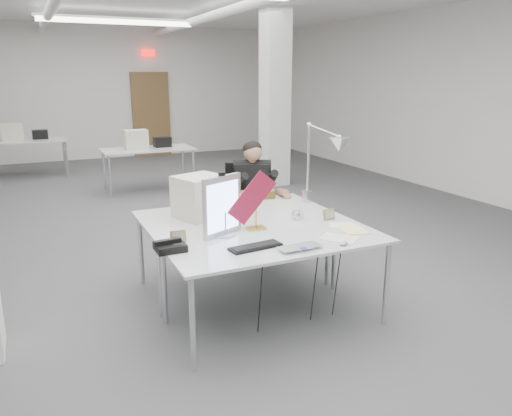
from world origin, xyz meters
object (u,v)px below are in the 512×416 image
Objects in this scene: desk_main at (276,241)px; office_chair at (251,216)px; seated_person at (253,180)px; beige_monitor at (200,197)px; laptop at (304,250)px; bankers_lamp at (256,208)px; architect_lamp at (321,161)px; monitor at (222,206)px; desk_phone at (170,247)px.

office_chair is (0.50, 1.62, -0.27)m from desk_main.
seated_person is 1.10m from beige_monitor.
desk_main is 1.92× the size of office_chair.
laptop is (-0.44, -1.91, -0.13)m from seated_person.
seated_person is at bearing 77.54° from bankers_lamp.
desk_main is at bearing 97.30° from laptop.
architect_lamp is at bearing -27.88° from beige_monitor.
monitor reaches higher than desk_main.
monitor is 0.54× the size of architect_lamp.
office_chair is at bearing 21.51° from beige_monitor.
laptop is 1.39m from architect_lamp.
desk_phone reaches higher than desk_main.
monitor is 0.58m from desk_phone.
monitor reaches higher than bankers_lamp.
desk_phone reaches higher than laptop.
desk_phone is at bearing -154.34° from bankers_lamp.
architect_lamp is at bearing -4.90° from monitor.
laptop is 1.30m from beige_monitor.
office_chair is 1.68m from monitor.
bankers_lamp reaches higher than desk_phone.
monitor is 1.45× the size of laptop.
bankers_lamp is at bearing -18.81° from monitor.
monitor is (-0.86, -1.29, 0.11)m from seated_person.
beige_monitor is at bearing 105.53° from laptop.
office_chair is 2.06m from desk_phone.
office_chair is at bearing 130.52° from architect_lamp.
seated_person is 4.17× the size of desk_phone.
architect_lamp reaches higher than laptop.
bankers_lamp is at bearing -80.96° from beige_monitor.
office_chair is 1.01× the size of seated_person.
office_chair reaches higher than laptop.
desk_main is at bearing -82.99° from seated_person.
office_chair is at bearing 78.34° from bankers_lamp.
architect_lamp reaches higher than monitor.
monitor is at bearing -163.76° from bankers_lamp.
seated_person is 2.01m from desk_phone.
beige_monitor is at bearing 56.39° from desk_phone.
desk_main is 1.66m from seated_person.
office_chair is 2.71× the size of laptop.
desk_main is at bearing -7.12° from desk_phone.
desk_main is at bearing -120.51° from architect_lamp.
beige_monitor is (-0.34, 0.88, 0.21)m from desk_main.
office_chair reaches higher than desk_main.
desk_phone is 0.54× the size of beige_monitor.
desk_main is 1.94× the size of seated_person.
bankers_lamp is 0.41× the size of architect_lamp.
desk_main is 3.59× the size of monitor.
beige_monitor reaches higher than desk_main.
bankers_lamp is (-0.54, -1.26, 0.05)m from seated_person.
monitor is at bearing 120.70° from laptop.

